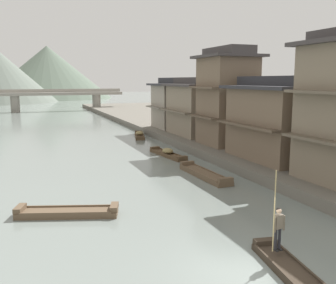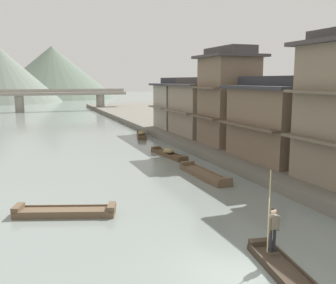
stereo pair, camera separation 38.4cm
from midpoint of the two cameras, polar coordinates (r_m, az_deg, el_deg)
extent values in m
plane|color=gray|center=(14.05, 11.68, -18.70)|extent=(400.00, 400.00, 0.00)
cube|color=#6B665B|center=(46.74, 8.94, 1.56)|extent=(18.00, 110.00, 0.71)
cube|color=#33281E|center=(13.77, 19.14, -19.13)|extent=(1.88, 5.46, 0.22)
cube|color=#33281E|center=(15.69, 14.49, -14.39)|extent=(0.95, 0.50, 0.20)
cube|color=#33281E|center=(13.91, 20.91, -18.21)|extent=(0.89, 4.81, 0.08)
cube|color=#33281E|center=(13.49, 17.38, -18.92)|extent=(0.89, 4.81, 0.08)
cube|color=black|center=(14.89, 16.48, -15.29)|extent=(0.12, 0.23, 0.05)
cylinder|color=#232328|center=(14.75, 16.45, -13.77)|extent=(0.11, 0.11, 0.78)
cube|color=black|center=(14.78, 15.94, -15.46)|extent=(0.12, 0.23, 0.05)
cylinder|color=#232328|center=(14.64, 15.91, -13.93)|extent=(0.11, 0.11, 0.78)
cube|color=#665B4C|center=(14.46, 16.30, -11.47)|extent=(0.34, 0.23, 0.52)
cylinder|color=#665B4C|center=(14.57, 17.08, -11.64)|extent=(0.08, 0.08, 0.56)
cylinder|color=#665B4C|center=(14.31, 15.80, -11.97)|extent=(0.08, 0.08, 0.56)
sphere|color=#DBB28E|center=(14.32, 16.37, -9.97)|extent=(0.20, 0.20, 0.20)
sphere|color=black|center=(14.32, 16.35, -9.89)|extent=(0.18, 0.18, 0.18)
cylinder|color=tan|center=(14.05, 15.72, -10.11)|extent=(0.04, 0.04, 3.00)
cube|color=brown|center=(26.14, 5.87, -4.94)|extent=(1.38, 5.65, 0.29)
cube|color=brown|center=(28.37, 3.32, -3.19)|extent=(1.03, 0.41, 0.26)
cube|color=brown|center=(23.85, 8.94, -5.70)|extent=(1.03, 0.41, 0.26)
cube|color=brown|center=(25.85, 4.86, -4.65)|extent=(0.31, 5.10, 0.08)
cube|color=brown|center=(26.34, 6.88, -4.43)|extent=(0.31, 5.10, 0.08)
cube|color=brown|center=(44.04, -3.76, 0.88)|extent=(2.07, 4.76, 0.25)
cube|color=brown|center=(46.16, -3.87, 1.57)|extent=(0.94, 0.56, 0.23)
cube|color=brown|center=(41.85, -3.64, 0.78)|extent=(0.94, 0.56, 0.23)
cube|color=brown|center=(44.00, -4.34, 1.09)|extent=(1.08, 4.05, 0.08)
cube|color=brown|center=(44.03, -3.18, 1.11)|extent=(1.08, 4.05, 0.08)
ellipsoid|color=olive|center=(43.99, -3.76, 1.36)|extent=(1.15, 1.41, 0.48)
cube|color=brown|center=(33.06, 0.41, -1.93)|extent=(1.61, 5.42, 0.23)
cube|color=brown|center=(35.23, -1.49, -0.88)|extent=(0.90, 0.46, 0.21)
cube|color=brown|center=(30.85, 2.58, -2.35)|extent=(0.90, 0.46, 0.21)
cube|color=brown|center=(32.83, -0.27, -1.74)|extent=(0.68, 4.81, 0.08)
cube|color=brown|center=(33.23, 1.08, -1.61)|extent=(0.68, 4.81, 0.08)
ellipsoid|color=olive|center=(32.99, 0.41, -1.34)|extent=(1.00, 1.30, 0.47)
cube|color=brown|center=(19.49, -14.66, -10.22)|extent=(4.96, 2.58, 0.28)
cube|color=brown|center=(19.03, -7.90, -9.64)|extent=(0.66, 1.07, 0.25)
cube|color=brown|center=(20.03, -21.13, -9.23)|extent=(0.66, 1.07, 0.25)
cube|color=brown|center=(19.91, -14.35, -9.24)|extent=(4.16, 1.44, 0.08)
cube|color=brown|center=(18.95, -15.03, -10.23)|extent=(4.16, 1.44, 0.08)
cube|color=brown|center=(21.79, 22.80, 0.00)|extent=(0.70, 6.30, 0.16)
cube|color=brown|center=(21.55, 23.23, 6.84)|extent=(0.70, 6.30, 0.16)
cube|color=#75604C|center=(29.71, 17.52, 2.59)|extent=(5.95, 7.09, 5.20)
cube|color=brown|center=(27.81, 12.07, 2.39)|extent=(0.70, 7.09, 0.16)
cube|color=#2D2D33|center=(29.53, 17.78, 7.84)|extent=(6.85, 7.99, 0.24)
cube|color=#2D2D33|center=(29.53, 17.83, 8.75)|extent=(3.57, 7.99, 0.70)
cube|color=#75604C|center=(34.93, 9.34, 5.98)|extent=(4.07, 4.61, 7.80)
cube|color=brown|center=(33.92, 5.76, 3.76)|extent=(0.70, 4.61, 0.16)
cube|color=brown|center=(33.77, 5.83, 8.15)|extent=(0.70, 4.61, 0.16)
cube|color=#3D3838|center=(34.94, 9.51, 12.57)|extent=(4.97, 5.51, 0.24)
cube|color=#3D3838|center=(34.97, 9.53, 13.34)|extent=(2.44, 5.51, 0.70)
cube|color=gray|center=(41.30, 5.42, 4.74)|extent=(5.30, 6.94, 5.20)
cube|color=#6E6151|center=(40.10, 1.53, 4.65)|extent=(0.70, 6.94, 0.16)
cube|color=#3D3838|center=(41.17, 5.47, 8.52)|extent=(6.20, 7.84, 0.24)
cube|color=#3D3838|center=(41.17, 5.48, 9.17)|extent=(3.18, 7.84, 0.70)
cube|color=gray|center=(47.31, 2.23, 5.35)|extent=(5.68, 4.91, 5.20)
cube|color=gray|center=(46.19, -1.46, 5.26)|extent=(0.70, 4.91, 0.16)
cube|color=#2D2D33|center=(47.20, 2.25, 8.65)|extent=(6.58, 5.81, 0.24)
cube|color=#2D2D33|center=(47.20, 2.25, 9.22)|extent=(3.41, 5.81, 0.70)
cube|color=gray|center=(84.74, -15.68, 7.00)|extent=(27.96, 2.40, 0.60)
cylinder|color=gray|center=(84.58, -21.32, 5.36)|extent=(1.80, 1.80, 3.38)
cylinder|color=gray|center=(85.90, -10.02, 5.90)|extent=(1.80, 1.80, 3.38)
cube|color=gray|center=(85.72, -15.76, 7.46)|extent=(27.96, 0.30, 0.70)
cone|color=#5B6B5B|center=(147.46, -16.89, 10.01)|extent=(45.79, 45.79, 18.86)
camera|label=1|loc=(0.19, -89.60, 0.07)|focal=40.52mm
camera|label=2|loc=(0.19, 90.40, -0.07)|focal=40.52mm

